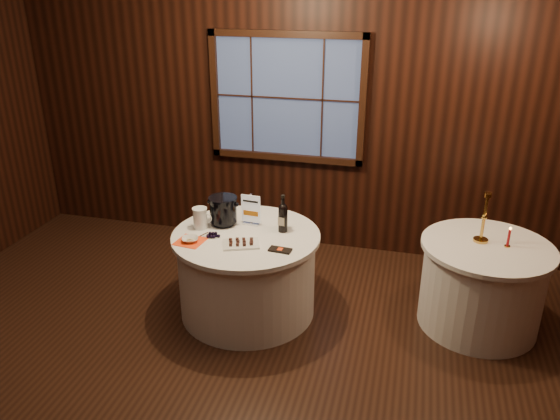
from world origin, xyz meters
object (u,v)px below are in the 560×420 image
(port_bottle_right, at_px, (283,216))
(chocolate_plate, at_px, (241,243))
(sign_stand, at_px, (251,214))
(ice_bucket, at_px, (223,210))
(main_table, at_px, (247,273))
(port_bottle_left, at_px, (283,215))
(side_table, at_px, (481,285))
(chocolate_box, at_px, (280,250))
(red_candle, at_px, (508,239))
(glass_pitcher, at_px, (200,218))
(grape_bunch, at_px, (213,235))
(cracker_bowl, at_px, (190,239))
(brass_candlestick, at_px, (483,224))

(port_bottle_right, xyz_separation_m, chocolate_plate, (-0.27, -0.34, -0.13))
(sign_stand, xyz_separation_m, ice_bucket, (-0.24, -0.06, 0.04))
(main_table, height_order, port_bottle_left, port_bottle_left)
(side_table, relative_size, port_bottle_left, 3.59)
(main_table, xyz_separation_m, port_bottle_right, (0.29, 0.13, 0.53))
(side_table, relative_size, chocolate_box, 5.92)
(ice_bucket, bearing_deg, red_candle, 3.85)
(glass_pitcher, bearing_deg, grape_bunch, -46.06)
(ice_bucket, distance_m, glass_pitcher, 0.21)
(chocolate_box, height_order, red_candle, red_candle)
(cracker_bowl, bearing_deg, side_table, 12.98)
(chocolate_box, distance_m, glass_pitcher, 0.83)
(port_bottle_left, xyz_separation_m, chocolate_plate, (-0.26, -0.39, -0.11))
(grape_bunch, xyz_separation_m, red_candle, (2.40, 0.44, 0.05))
(sign_stand, distance_m, red_candle, 2.16)
(chocolate_plate, height_order, grape_bunch, grape_bunch)
(main_table, height_order, red_candle, red_candle)
(sign_stand, xyz_separation_m, port_bottle_left, (0.30, -0.02, 0.03))
(port_bottle_left, relative_size, grape_bunch, 1.60)
(glass_pitcher, height_order, red_candle, glass_pitcher)
(glass_pitcher, bearing_deg, port_bottle_right, 5.58)
(port_bottle_left, relative_size, chocolate_box, 1.65)
(sign_stand, relative_size, chocolate_plate, 0.83)
(side_table, bearing_deg, glass_pitcher, -173.36)
(main_table, bearing_deg, port_bottle_right, 24.38)
(glass_pitcher, bearing_deg, chocolate_box, -20.98)
(ice_bucket, relative_size, chocolate_plate, 0.74)
(side_table, distance_m, glass_pitcher, 2.48)
(ice_bucket, height_order, glass_pitcher, ice_bucket)
(side_table, distance_m, port_bottle_right, 1.79)
(cracker_bowl, bearing_deg, chocolate_box, 2.03)
(brass_candlestick, bearing_deg, red_candle, -15.13)
(port_bottle_left, distance_m, grape_bunch, 0.63)
(side_table, height_order, chocolate_plate, chocolate_plate)
(brass_candlestick, bearing_deg, sign_stand, -175.55)
(sign_stand, height_order, brass_candlestick, brass_candlestick)
(ice_bucket, height_order, red_candle, ice_bucket)
(main_table, relative_size, port_bottle_right, 3.80)
(cracker_bowl, height_order, brass_candlestick, brass_candlestick)
(ice_bucket, xyz_separation_m, chocolate_plate, (0.28, -0.35, -0.12))
(main_table, bearing_deg, port_bottle_left, 32.92)
(sign_stand, height_order, grape_bunch, sign_stand)
(brass_candlestick, bearing_deg, ice_bucket, -174.37)
(main_table, xyz_separation_m, chocolate_box, (0.36, -0.23, 0.39))
(ice_bucket, distance_m, red_candle, 2.40)
(cracker_bowl, bearing_deg, ice_bucket, 68.65)
(port_bottle_right, distance_m, glass_pitcher, 0.73)
(grape_bunch, bearing_deg, sign_stand, 55.01)
(sign_stand, relative_size, brass_candlestick, 0.67)
(sign_stand, bearing_deg, brass_candlestick, 9.54)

